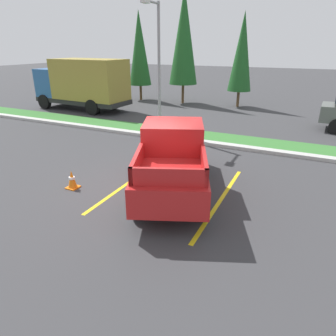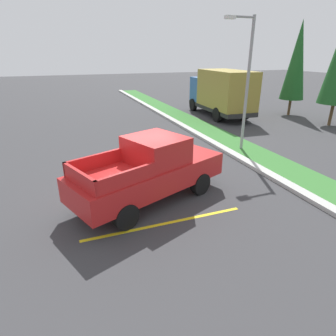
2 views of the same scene
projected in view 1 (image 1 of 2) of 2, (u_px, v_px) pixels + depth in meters
ground_plane at (146, 185)px, 9.90m from camera, size 120.00×120.00×0.00m
parking_line_near at (130, 181)px, 10.13m from camera, size 0.12×4.80×0.01m
parking_line_far at (220, 200)px, 8.90m from camera, size 0.12×4.80×0.01m
curb_strip at (199, 142)px, 14.06m from camera, size 56.00×0.40×0.15m
grass_median at (206, 137)px, 15.00m from camera, size 56.00×1.80×0.06m
pickup_truck_main at (173, 159)px, 9.17m from camera, size 3.72×5.54×2.10m
cargo_truck_distant at (83, 83)px, 20.75m from camera, size 6.90×2.76×3.40m
street_light at (157, 60)px, 14.34m from camera, size 0.24×1.49×6.07m
cypress_tree_leftmost at (139, 48)px, 23.86m from camera, size 1.77×1.77×6.79m
cypress_tree_left_inner at (184, 37)px, 22.13m from camera, size 2.11×2.11×8.12m
cypress_tree_center at (242, 52)px, 21.11m from camera, size 1.67×1.67×6.41m
traffic_cone at (72, 180)px, 9.56m from camera, size 0.36×0.36×0.60m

